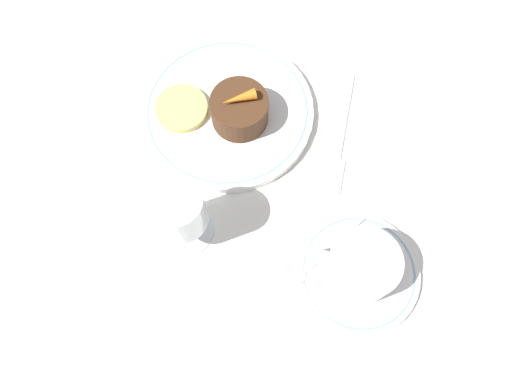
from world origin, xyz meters
name	(u,v)px	position (x,y,z in m)	size (l,w,h in m)	color
ground_plane	(224,145)	(0.00, 0.00, 0.00)	(3.00, 3.00, 0.00)	white
dinner_plate	(228,111)	(0.01, -0.05, 0.01)	(0.24, 0.24, 0.01)	white
saucer	(358,273)	(-0.21, 0.13, 0.01)	(0.15, 0.15, 0.01)	white
coffee_cup	(361,266)	(-0.21, 0.13, 0.04)	(0.11, 0.08, 0.06)	white
spoon	(320,258)	(-0.16, 0.12, 0.01)	(0.08, 0.11, 0.00)	silver
wine_glass	(180,212)	(0.01, 0.13, 0.08)	(0.07, 0.07, 0.12)	silver
fork	(340,145)	(-0.15, -0.04, 0.00)	(0.02, 0.18, 0.01)	silver
dessert_cake	(239,110)	(-0.01, -0.04, 0.04)	(0.08, 0.08, 0.04)	#4C2D19
carrot_garnish	(239,98)	(-0.01, -0.04, 0.07)	(0.05, 0.04, 0.01)	orange
pineapple_slice	(182,109)	(0.07, -0.03, 0.02)	(0.07, 0.07, 0.01)	#EFE075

